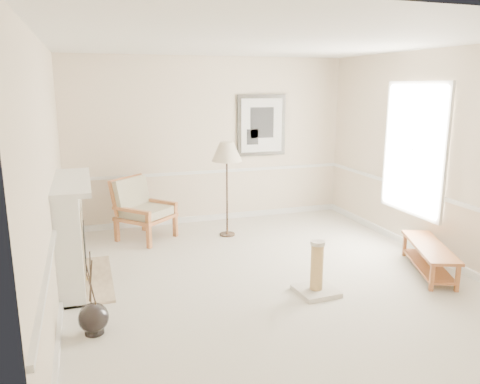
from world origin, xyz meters
name	(u,v)px	position (x,y,z in m)	size (l,w,h in m)	color
ground	(267,277)	(0.00, 0.00, 0.00)	(5.50, 5.50, 0.00)	silver
room	(277,131)	(0.14, 0.08, 1.87)	(5.04, 5.54, 2.92)	beige
fireplace	(71,233)	(-2.34, 0.60, 0.64)	(0.64, 1.64, 1.31)	white
floor_vase	(94,319)	(-2.15, -0.77, 0.16)	(0.30, 0.30, 0.87)	black
armchair	(140,206)	(-1.34, 2.11, 0.53)	(1.08, 1.08, 0.98)	#9B5732
floor_lamp	(227,154)	(0.01, 1.80, 1.34)	(0.51, 0.51, 1.54)	black
bench	(429,254)	(2.08, -0.53, 0.25)	(0.86, 1.35, 0.37)	#9B5732
scratching_post	(316,277)	(0.37, -0.64, 0.20)	(0.48, 0.48, 0.65)	beige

